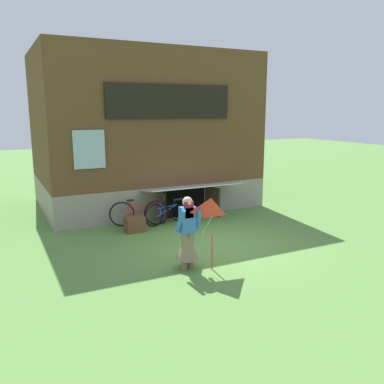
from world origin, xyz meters
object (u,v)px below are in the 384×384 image
(kite, at_px, (211,215))
(wooden_crate, at_px, (135,224))
(person, at_px, (188,239))
(bicycle_blue, at_px, (167,212))
(bicycle_red, at_px, (139,213))

(kite, relative_size, wooden_crate, 2.95)
(person, height_order, kite, person)
(bicycle_blue, bearing_deg, person, -121.67)
(person, height_order, bicycle_red, person)
(person, bearing_deg, bicycle_blue, 92.75)
(bicycle_blue, bearing_deg, kite, -115.51)
(person, distance_m, bicycle_red, 3.68)
(bicycle_blue, distance_m, bicycle_red, 0.85)
(person, relative_size, wooden_crate, 3.00)
(bicycle_red, bearing_deg, person, -75.46)
(person, relative_size, kite, 1.02)
(person, height_order, wooden_crate, person)
(bicycle_blue, bearing_deg, wooden_crate, 179.75)
(kite, bearing_deg, wooden_crate, 97.45)
(kite, bearing_deg, bicycle_red, 92.14)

